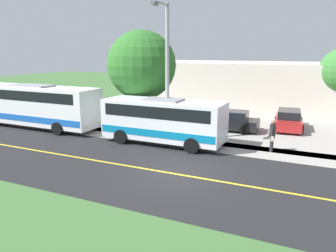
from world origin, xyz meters
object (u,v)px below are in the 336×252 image
(tree_curbside, at_px, (142,65))
(transit_bus_rear, at_px, (34,104))
(shuttle_bus_front, at_px, (163,119))
(street_light_pole, at_px, (166,68))
(parked_car_far, at_px, (289,120))
(parked_car_near, at_px, (228,121))
(pedestrian_with_bags, at_px, (272,135))
(commercial_building, at_px, (241,84))

(tree_curbside, bearing_deg, transit_bus_rear, -69.97)
(shuttle_bus_front, xyz_separation_m, transit_bus_rear, (-0.05, -10.87, 0.20))
(street_light_pole, distance_m, parked_car_far, 10.47)
(parked_car_near, bearing_deg, parked_car_far, 119.81)
(street_light_pole, bearing_deg, tree_curbside, -128.74)
(transit_bus_rear, height_order, street_light_pole, street_light_pole)
(transit_bus_rear, relative_size, tree_curbside, 1.55)
(pedestrian_with_bags, xyz_separation_m, parked_car_far, (-6.36, 0.33, -0.31))
(shuttle_bus_front, relative_size, parked_car_far, 1.70)
(transit_bus_rear, xyz_separation_m, parked_car_far, (-7.37, 17.59, -1.07))
(street_light_pole, bearing_deg, transit_bus_rear, -88.33)
(pedestrian_with_bags, distance_m, street_light_pole, 7.34)
(street_light_pole, distance_m, parked_car_near, 6.76)
(transit_bus_rear, distance_m, tree_curbside, 8.77)
(commercial_building, bearing_deg, parked_car_far, 31.01)
(parked_car_near, bearing_deg, pedestrian_with_bags, 41.59)
(transit_bus_rear, bearing_deg, parked_car_near, 110.53)
(parked_car_near, bearing_deg, tree_curbside, -68.81)
(transit_bus_rear, bearing_deg, commercial_building, 144.76)
(pedestrian_with_bags, height_order, parked_car_near, pedestrian_with_bags)
(shuttle_bus_front, distance_m, transit_bus_rear, 10.87)
(parked_car_far, xyz_separation_m, tree_curbside, (4.53, -9.81, 3.97))
(parked_car_near, bearing_deg, commercial_building, -171.60)
(shuttle_bus_front, distance_m, commercial_building, 16.93)
(shuttle_bus_front, relative_size, tree_curbside, 1.08)
(shuttle_bus_front, xyz_separation_m, parked_car_near, (-5.15, 2.76, -0.87))
(street_light_pole, bearing_deg, commercial_building, 176.61)
(parked_car_near, height_order, commercial_building, commercial_building)
(pedestrian_with_bags, bearing_deg, transit_bus_rear, -86.64)
(pedestrian_with_bags, relative_size, street_light_pole, 0.22)
(transit_bus_rear, relative_size, parked_car_near, 2.47)
(tree_curbside, height_order, commercial_building, tree_curbside)
(shuttle_bus_front, xyz_separation_m, parked_car_far, (-7.42, 6.71, -0.87))
(shuttle_bus_front, xyz_separation_m, pedestrian_with_bags, (-1.06, 6.39, -0.56))
(transit_bus_rear, height_order, tree_curbside, tree_curbside)
(transit_bus_rear, relative_size, pedestrian_with_bags, 6.02)
(parked_car_far, bearing_deg, transit_bus_rear, -67.26)
(street_light_pole, distance_m, tree_curbside, 4.02)
(shuttle_bus_front, height_order, parked_car_far, shuttle_bus_front)
(shuttle_bus_front, bearing_deg, parked_car_near, 151.84)
(parked_car_far, height_order, commercial_building, commercial_building)
(parked_car_near, bearing_deg, shuttle_bus_front, -28.16)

